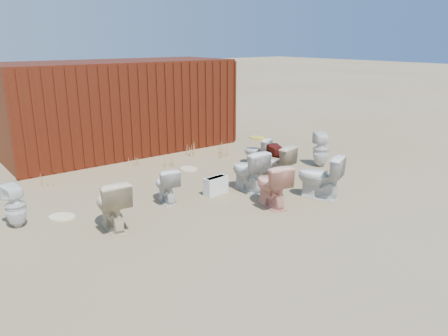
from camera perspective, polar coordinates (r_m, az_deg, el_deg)
ground at (r=8.17m, az=2.57°, el=-4.65°), size 100.00×100.00×0.00m
shipping_container at (r=12.19m, az=-13.40°, el=7.83°), size 6.00×2.40×2.40m
toilet_front_a at (r=8.21m, az=-7.58°, el=-2.19°), size 0.50×0.72×0.67m
toilet_front_pink at (r=7.95m, az=6.26°, el=-2.20°), size 0.63×0.89×0.82m
toilet_front_c at (r=8.73m, az=3.22°, el=-0.31°), size 0.49×0.84×0.85m
toilet_front_maroon at (r=9.64m, az=6.82°, el=0.88°), size 0.38×0.39×0.74m
toilet_front_e at (r=8.52m, az=12.39°, el=-1.09°), size 0.77×0.96×0.86m
toilet_back_a at (r=7.83m, az=-25.61°, el=-4.48°), size 0.40×0.40×0.73m
toilet_back_beige_left at (r=7.20m, az=-14.47°, el=-4.59°), size 0.56×0.87×0.84m
toilet_back_beige_right at (r=9.26m, az=6.68°, el=0.54°), size 0.64×0.90×0.83m
toilet_back_yellowlid at (r=10.57m, az=4.31°, el=2.15°), size 0.58×0.75×0.67m
toilet_back_e at (r=10.67m, az=12.54°, el=2.39°), size 0.53×0.53×0.83m
yellow_lid at (r=10.49m, az=4.35°, el=3.99°), size 0.34×0.42×0.02m
loose_tank at (r=8.59m, az=-1.09°, el=-2.32°), size 0.52×0.25×0.35m
loose_lid_near at (r=10.29m, az=-4.64°, el=-0.12°), size 0.45×0.54×0.02m
loose_lid_far at (r=8.04m, az=-20.41°, el=-6.00°), size 0.57×0.59×0.02m
weed_clump_a at (r=9.76m, az=-21.97°, el=-1.43°), size 0.36×0.36×0.28m
weed_clump_b at (r=10.51m, az=-7.49°, el=0.97°), size 0.32×0.32×0.31m
weed_clump_c at (r=11.39m, az=-0.23°, el=2.46°), size 0.36×0.36×0.36m
weed_clump_d at (r=10.66m, az=-11.52°, el=0.77°), size 0.30×0.30×0.23m
weed_clump_e at (r=11.47m, az=-4.25°, el=2.44°), size 0.34×0.34×0.34m
weed_clump_f at (r=10.26m, az=14.12°, el=-0.08°), size 0.28×0.28×0.21m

